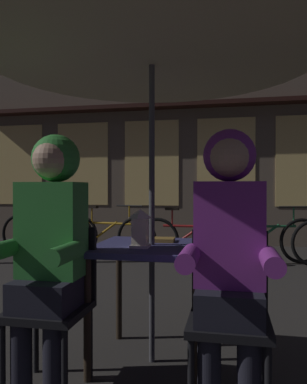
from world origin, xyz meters
name	(u,v)px	position (x,y,z in m)	size (l,w,h in m)	color
ground_plane	(152,361)	(0.00, 0.00, 0.00)	(60.00, 60.00, 0.00)	#2D2B28
cafe_table	(152,261)	(0.00, 0.00, 0.64)	(0.72, 0.72, 0.74)	navy
patio_umbrella	(152,35)	(0.00, 0.00, 2.06)	(2.10, 2.10, 2.31)	#4C4C51
lantern	(140,227)	(-0.05, -0.12, 0.86)	(0.11, 0.11, 0.23)	white
chair_left	(55,296)	(-0.48, -0.37, 0.49)	(0.40, 0.40, 0.87)	black
chair_right	(229,307)	(0.48, -0.37, 0.49)	(0.40, 0.40, 0.87)	black
person_left_hooded	(50,234)	(-0.48, -0.43, 0.85)	(0.45, 0.56, 1.40)	black
person_right_hooded	(229,239)	(0.48, -0.43, 0.85)	(0.45, 0.56, 1.40)	black
shopfront_building	(190,91)	(-0.33, 5.40, 3.09)	(10.00, 0.93, 6.20)	#6B5B4C
bicycle_nearest	(46,234)	(-2.45, 3.33, 0.35)	(1.68, 0.18, 0.84)	black
bicycle_second	(107,236)	(-1.42, 3.35, 0.35)	(1.65, 0.39, 0.84)	black
bicycle_third	(191,240)	(-0.07, 3.14, 0.35)	(1.68, 0.11, 0.84)	black
bicycle_fourth	(267,240)	(1.01, 3.33, 0.35)	(1.64, 0.46, 0.84)	black
book	(159,240)	(0.02, 0.15, 0.75)	(0.20, 0.14, 0.02)	olive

